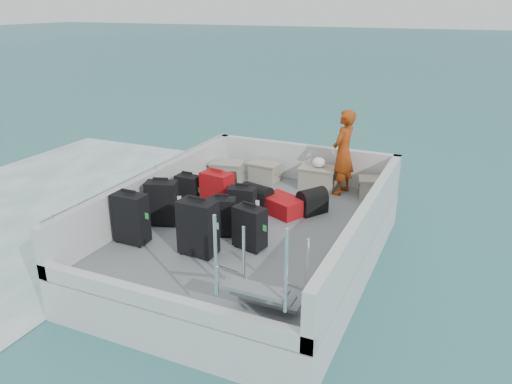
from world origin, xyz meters
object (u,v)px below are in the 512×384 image
suitcase_1 (162,203)px  crate_1 (265,172)px  suitcase_8 (282,205)px  crate_2 (318,179)px  suitcase_7 (242,205)px  suitcase_0 (131,219)px  crate_3 (374,188)px  suitcase_3 (198,228)px  crate_0 (227,172)px  suitcase_6 (250,228)px  suitcase_2 (188,192)px  suitcase_5 (217,193)px  passenger (343,152)px  suitcase_4 (222,217)px

suitcase_1 → crate_1: bearing=57.2°
suitcase_8 → crate_1: crate_1 is taller
crate_2 → suitcase_7: bearing=-107.3°
suitcase_0 → crate_3: suitcase_0 is taller
crate_3 → suitcase_3: bearing=-119.0°
suitcase_1 → suitcase_3: 1.19m
crate_0 → suitcase_6: bearing=-56.4°
suitcase_6 → crate_0: 2.87m
suitcase_1 → crate_3: suitcase_1 is taller
suitcase_2 → suitcase_8: 1.59m
suitcase_5 → suitcase_7: (0.55, -0.21, -0.05)m
suitcase_6 → passenger: passenger is taller
suitcase_5 → crate_3: (2.21, 1.75, -0.18)m
crate_3 → suitcase_8: bearing=-132.1°
suitcase_7 → crate_2: bearing=64.2°
suitcase_7 → crate_0: size_ratio=0.99×
suitcase_6 → suitcase_7: size_ratio=1.05×
suitcase_7 → crate_0: (-1.12, 1.65, -0.11)m
suitcase_5 → suitcase_8: suitcase_5 is taller
suitcase_0 → suitcase_6: suitcase_0 is taller
crate_0 → suitcase_7: bearing=-55.9°
crate_3 → suitcase_5: bearing=-141.6°
suitcase_2 → suitcase_5: 0.55m
crate_0 → crate_2: crate_2 is taller
suitcase_1 → suitcase_7: 1.23m
suitcase_1 → suitcase_5: suitcase_1 is taller
suitcase_1 → passenger: passenger is taller
suitcase_3 → suitcase_4: (0.02, 0.67, -0.10)m
suitcase_2 → suitcase_6: size_ratio=0.91×
suitcase_4 → suitcase_3: bearing=-111.0°
suitcase_4 → crate_1: size_ratio=1.07×
suitcase_4 → crate_2: suitcase_4 is taller
crate_0 → crate_1: crate_0 is taller
suitcase_5 → crate_1: bearing=96.6°
suitcase_6 → suitcase_8: (-0.04, 1.34, -0.17)m
crate_1 → passenger: (1.53, -0.06, 0.60)m
suitcase_2 → suitcase_3: size_ratio=0.72×
suitcase_5 → passenger: size_ratio=0.45×
crate_1 → crate_2: bearing=-0.7°
suitcase_1 → suitcase_8: (1.53, 1.16, -0.21)m
suitcase_2 → suitcase_6: bearing=-28.8°
suitcase_3 → crate_3: bearing=62.7°
suitcase_7 → suitcase_5: bearing=150.8°
suitcase_6 → crate_3: bearing=80.6°
suitcase_6 → crate_2: suitcase_6 is taller
suitcase_5 → suitcase_6: size_ratio=1.12×
suitcase_8 → suitcase_0: bearing=164.8°
suitcase_4 → suitcase_0: bearing=-164.7°
suitcase_5 → crate_0: size_ratio=1.17×
suitcase_6 → crate_2: bearing=101.4°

